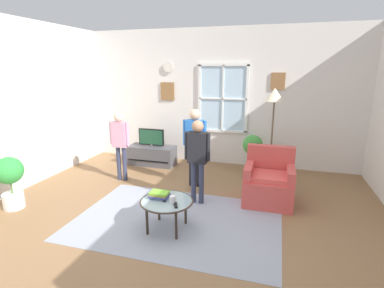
% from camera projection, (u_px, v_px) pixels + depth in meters
% --- Properties ---
extents(ground_plane, '(6.59, 6.41, 0.02)m').
position_uv_depth(ground_plane, '(174.00, 225.00, 4.10)').
color(ground_plane, olive).
extents(back_wall, '(5.99, 0.17, 2.94)m').
position_uv_depth(back_wall, '(218.00, 98.00, 6.49)').
color(back_wall, silver).
rests_on(back_wall, ground_plane).
extents(area_rug, '(2.87, 1.94, 0.01)m').
position_uv_depth(area_rug, '(177.00, 220.00, 4.20)').
color(area_rug, '#999EAD').
rests_on(area_rug, ground_plane).
extents(tv_stand, '(1.04, 0.48, 0.42)m').
position_uv_depth(tv_stand, '(152.00, 155.00, 6.61)').
color(tv_stand, '#4C4C51').
rests_on(tv_stand, ground_plane).
extents(television, '(0.58, 0.08, 0.39)m').
position_uv_depth(television, '(151.00, 137.00, 6.50)').
color(television, '#4C4C4C').
rests_on(television, tv_stand).
extents(armchair, '(0.76, 0.74, 0.87)m').
position_uv_depth(armchair, '(269.00, 182.00, 4.73)').
color(armchair, '#D14C47').
rests_on(armchair, ground_plane).
extents(coffee_table, '(0.71, 0.71, 0.42)m').
position_uv_depth(coffee_table, '(167.00, 203.00, 3.88)').
color(coffee_table, '#99B2B7').
rests_on(coffee_table, ground_plane).
extents(book_stack, '(0.25, 0.18, 0.09)m').
position_uv_depth(book_stack, '(160.00, 195.00, 3.94)').
color(book_stack, gray).
rests_on(book_stack, coffee_table).
extents(cup, '(0.08, 0.08, 0.10)m').
position_uv_depth(cup, '(173.00, 200.00, 3.79)').
color(cup, white).
rests_on(cup, coffee_table).
extents(remote_near_books, '(0.09, 0.14, 0.02)m').
position_uv_depth(remote_near_books, '(176.00, 205.00, 3.72)').
color(remote_near_books, black).
rests_on(remote_near_books, coffee_table).
extents(remote_near_cup, '(0.09, 0.14, 0.02)m').
position_uv_depth(remote_near_cup, '(164.00, 199.00, 3.90)').
color(remote_near_cup, black).
rests_on(remote_near_cup, coffee_table).
extents(person_blue_shirt, '(0.43, 0.19, 1.42)m').
position_uv_depth(person_blue_shirt, '(195.00, 139.00, 5.23)').
color(person_blue_shirt, black).
rests_on(person_blue_shirt, ground_plane).
extents(person_pink_shirt, '(0.40, 0.18, 1.32)m').
position_uv_depth(person_pink_shirt, '(120.00, 138.00, 5.52)').
color(person_pink_shirt, '#333851').
rests_on(person_pink_shirt, ground_plane).
extents(person_black_shirt, '(0.41, 0.18, 1.35)m').
position_uv_depth(person_black_shirt, '(198.00, 152.00, 4.55)').
color(person_black_shirt, '#333851').
rests_on(person_black_shirt, ground_plane).
extents(potted_plant_by_window, '(0.41, 0.41, 0.79)m').
position_uv_depth(potted_plant_by_window, '(253.00, 148.00, 6.04)').
color(potted_plant_by_window, '#4C565B').
rests_on(potted_plant_by_window, ground_plane).
extents(potted_plant_corner, '(0.41, 0.41, 0.82)m').
position_uv_depth(potted_plant_corner, '(10.00, 178.00, 4.46)').
color(potted_plant_corner, silver).
rests_on(potted_plant_corner, ground_plane).
extents(floor_lamp, '(0.32, 0.32, 1.79)m').
position_uv_depth(floor_lamp, '(274.00, 105.00, 4.95)').
color(floor_lamp, black).
rests_on(floor_lamp, ground_plane).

